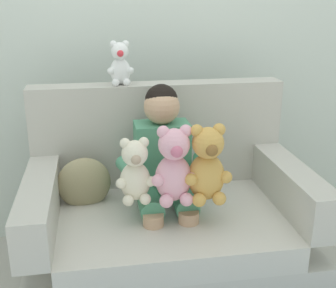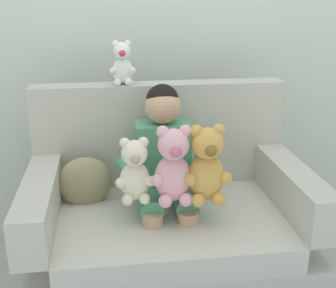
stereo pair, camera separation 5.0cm
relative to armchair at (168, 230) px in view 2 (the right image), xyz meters
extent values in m
cube|color=silver|center=(0.00, 0.69, 0.98)|extent=(6.00, 0.10, 2.60)
cube|color=#BCB7AD|center=(0.00, -0.04, -0.15)|extent=(1.31, 0.84, 0.34)
cube|color=beige|center=(0.00, -0.11, 0.08)|extent=(1.03, 0.70, 0.12)
cube|color=#BCB7AD|center=(0.00, 0.31, 0.41)|extent=(1.31, 0.14, 0.54)
cube|color=#BCB7AD|center=(-0.58, -0.11, 0.24)|extent=(0.14, 0.70, 0.21)
cube|color=#BCB7AD|center=(0.58, -0.11, 0.24)|extent=(0.14, 0.70, 0.21)
cube|color=#4C9370|center=(-0.01, 0.08, 0.36)|extent=(0.26, 0.16, 0.34)
sphere|color=tan|center=(-0.01, 0.08, 0.61)|extent=(0.17, 0.17, 0.17)
sphere|color=black|center=(-0.01, 0.09, 0.64)|extent=(0.16, 0.16, 0.16)
cylinder|color=#4C9370|center=(-0.09, -0.05, 0.19)|extent=(0.11, 0.26, 0.11)
cylinder|color=tan|center=(-0.09, -0.18, 0.04)|extent=(0.09, 0.09, 0.30)
cylinder|color=#4C9370|center=(0.07, -0.05, 0.19)|extent=(0.11, 0.26, 0.11)
cylinder|color=tan|center=(0.07, -0.18, 0.04)|extent=(0.09, 0.09, 0.30)
cylinder|color=#4C9370|center=(-0.17, -0.04, 0.34)|extent=(0.13, 0.27, 0.07)
cylinder|color=#4C9370|center=(0.15, -0.04, 0.34)|extent=(0.13, 0.27, 0.07)
ellipsoid|color=#EAA8BC|center=(0.00, -0.16, 0.35)|extent=(0.16, 0.14, 0.21)
sphere|color=#EAA8BC|center=(0.00, -0.17, 0.51)|extent=(0.14, 0.14, 0.14)
sphere|color=#CC6684|center=(0.00, -0.24, 0.50)|extent=(0.05, 0.05, 0.05)
sphere|color=#EAA8BC|center=(-0.04, -0.17, 0.56)|extent=(0.05, 0.05, 0.05)
sphere|color=#EAA8BC|center=(-0.07, -0.20, 0.36)|extent=(0.05, 0.05, 0.05)
sphere|color=#EAA8BC|center=(-0.04, -0.22, 0.27)|extent=(0.06, 0.06, 0.06)
sphere|color=#EAA8BC|center=(0.05, -0.17, 0.56)|extent=(0.05, 0.05, 0.05)
sphere|color=#EAA8BC|center=(0.08, -0.20, 0.36)|extent=(0.05, 0.05, 0.05)
sphere|color=#EAA8BC|center=(0.05, -0.22, 0.27)|extent=(0.06, 0.06, 0.06)
ellipsoid|color=gold|center=(0.14, -0.17, 0.35)|extent=(0.16, 0.14, 0.21)
sphere|color=gold|center=(0.14, -0.19, 0.51)|extent=(0.14, 0.14, 0.14)
sphere|color=brown|center=(0.14, -0.25, 0.50)|extent=(0.05, 0.05, 0.05)
sphere|color=gold|center=(0.10, -0.18, 0.57)|extent=(0.05, 0.05, 0.05)
sphere|color=gold|center=(0.07, -0.22, 0.36)|extent=(0.05, 0.05, 0.05)
sphere|color=gold|center=(0.10, -0.24, 0.27)|extent=(0.06, 0.06, 0.06)
sphere|color=gold|center=(0.19, -0.18, 0.57)|extent=(0.05, 0.05, 0.05)
sphere|color=gold|center=(0.22, -0.22, 0.36)|extent=(0.05, 0.05, 0.05)
sphere|color=gold|center=(0.19, -0.24, 0.27)|extent=(0.06, 0.06, 0.06)
ellipsoid|color=silver|center=(-0.16, -0.13, 0.33)|extent=(0.13, 0.11, 0.18)
sphere|color=silver|center=(-0.16, -0.14, 0.47)|extent=(0.11, 0.11, 0.11)
sphere|color=tan|center=(-0.16, -0.19, 0.46)|extent=(0.04, 0.04, 0.04)
sphere|color=silver|center=(-0.20, -0.13, 0.51)|extent=(0.05, 0.05, 0.05)
sphere|color=silver|center=(-0.23, -0.16, 0.34)|extent=(0.05, 0.05, 0.05)
sphere|color=silver|center=(-0.20, -0.18, 0.27)|extent=(0.05, 0.05, 0.05)
sphere|color=silver|center=(-0.12, -0.13, 0.51)|extent=(0.05, 0.05, 0.05)
sphere|color=silver|center=(-0.10, -0.16, 0.34)|extent=(0.05, 0.05, 0.05)
sphere|color=silver|center=(-0.13, -0.18, 0.27)|extent=(0.05, 0.05, 0.05)
ellipsoid|color=white|center=(-0.19, 0.31, 0.74)|extent=(0.10, 0.09, 0.13)
sphere|color=white|center=(-0.19, 0.30, 0.84)|extent=(0.09, 0.09, 0.09)
sphere|color=#DB333D|center=(-0.19, 0.26, 0.84)|extent=(0.03, 0.03, 0.03)
sphere|color=white|center=(-0.22, 0.30, 0.88)|extent=(0.03, 0.03, 0.03)
sphere|color=white|center=(-0.23, 0.28, 0.75)|extent=(0.03, 0.03, 0.03)
sphere|color=white|center=(-0.21, 0.27, 0.69)|extent=(0.04, 0.04, 0.04)
sphere|color=white|center=(-0.16, 0.30, 0.88)|extent=(0.03, 0.03, 0.03)
sphere|color=white|center=(-0.14, 0.28, 0.75)|extent=(0.03, 0.03, 0.03)
sphere|color=white|center=(-0.16, 0.27, 0.69)|extent=(0.04, 0.04, 0.04)
ellipsoid|color=#998C66|center=(-0.39, 0.11, 0.24)|extent=(0.27, 0.15, 0.26)
camera|label=1|loc=(-0.32, -1.90, 1.12)|focal=47.23mm
camera|label=2|loc=(-0.27, -1.91, 1.12)|focal=47.23mm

